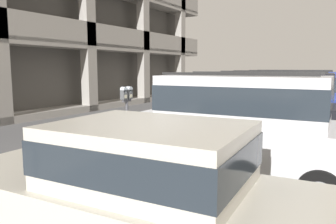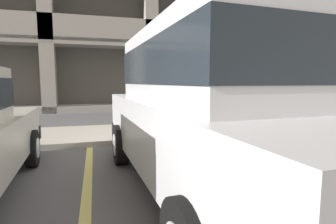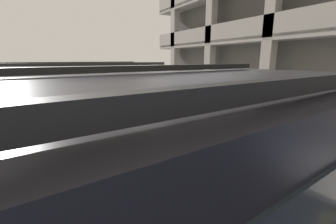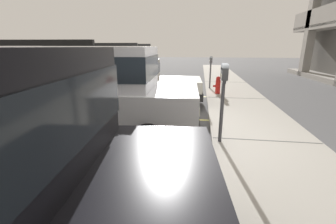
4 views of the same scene
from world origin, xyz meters
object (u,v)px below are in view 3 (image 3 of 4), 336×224
object	(u,v)px
parking_meter_near	(211,93)
parking_meter_far	(126,78)
silver_suv	(89,112)
red_sedan	(75,100)
fire_hydrant	(142,97)
dark_hatchback	(210,199)

from	to	relation	value
parking_meter_near	parking_meter_far	distance (m)	6.15
silver_suv	parking_meter_near	world-z (taller)	silver_suv
parking_meter_near	parking_meter_far	bearing A→B (deg)	179.80
red_sedan	fire_hydrant	size ratio (longest dim) A/B	6.54
silver_suv	red_sedan	distance (m)	3.13
parking_meter_near	red_sedan	bearing A→B (deg)	-140.80
silver_suv	dark_hatchback	world-z (taller)	same
parking_meter_far	parking_meter_near	bearing A→B (deg)	-0.20
silver_suv	fire_hydrant	distance (m)	5.72
dark_hatchback	parking_meter_near	world-z (taller)	dark_hatchback
dark_hatchback	parking_meter_near	bearing A→B (deg)	134.42
parking_meter_far	red_sedan	bearing A→B (deg)	-44.04
silver_suv	fire_hydrant	size ratio (longest dim) A/B	6.96
red_sedan	parking_meter_near	xyz separation A→B (m)	(3.32, 2.71, 0.45)
red_sedan	parking_meter_near	bearing A→B (deg)	35.82
silver_suv	parking_meter_near	distance (m)	2.87
silver_suv	red_sedan	bearing A→B (deg)	174.48
dark_hatchback	fire_hydrant	distance (m)	8.60
dark_hatchback	parking_meter_far	xyz separation A→B (m)	(-9.26, 2.66, 0.11)
silver_suv	dark_hatchback	xyz separation A→B (m)	(3.32, 0.22, 0.00)
dark_hatchback	parking_meter_far	distance (m)	9.63
fire_hydrant	parking_meter_far	bearing A→B (deg)	-167.07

